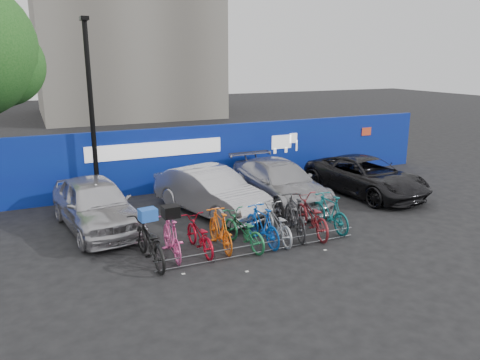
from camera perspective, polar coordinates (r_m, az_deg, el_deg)
ground at (r=12.66m, az=1.43°, el=-7.94°), size 100.00×100.00×0.00m
hoarding at (r=17.67m, az=-7.04°, el=2.61°), size 22.00×0.18×2.40m
lamppost at (r=16.10m, az=-17.67°, el=8.31°), size 0.25×0.50×6.11m
bike_rack at (r=12.10m, az=2.68°, el=-8.22°), size 5.60×0.03×0.30m
car_0 at (r=14.20m, az=-17.21°, el=-2.82°), size 2.41×4.67×1.52m
car_1 at (r=14.99m, az=-3.62°, el=-1.38°), size 2.80×4.67×1.45m
car_2 at (r=16.19m, az=4.83°, el=-0.27°), size 2.09×4.91×1.41m
car_3 at (r=17.71m, az=15.10°, el=0.47°), size 2.83×5.10×1.35m
bike_0 at (r=11.61m, az=-11.00°, el=-7.42°), size 0.87×2.15×1.11m
bike_1 at (r=11.89m, az=-8.34°, el=-6.90°), size 0.57×1.78×1.06m
bike_2 at (r=12.11m, az=-5.00°, el=-6.74°), size 0.67×1.76×0.92m
bike_3 at (r=12.27m, az=-2.43°, el=-6.06°), size 0.58×1.78×1.06m
bike_4 at (r=12.34m, az=0.39°, el=-6.15°), size 0.95×1.92×0.96m
bike_5 at (r=12.57m, az=2.73°, el=-5.52°), size 0.60×1.79×1.06m
bike_6 at (r=12.83m, az=4.55°, el=-5.35°), size 0.82×1.90×0.97m
bike_7 at (r=13.16m, az=6.70°, el=-4.37°), size 1.04×2.06×1.19m
bike_8 at (r=13.38m, az=8.70°, el=-4.36°), size 1.00×2.15×1.09m
bike_9 at (r=13.80m, az=10.88°, el=-3.86°), size 0.53×1.82×1.09m
cargo_crate at (r=11.37m, az=-11.17°, el=-4.15°), size 0.44×0.36×0.29m
cargo_topcase at (r=11.66m, az=-8.46°, el=-3.82°), size 0.41×0.37×0.29m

